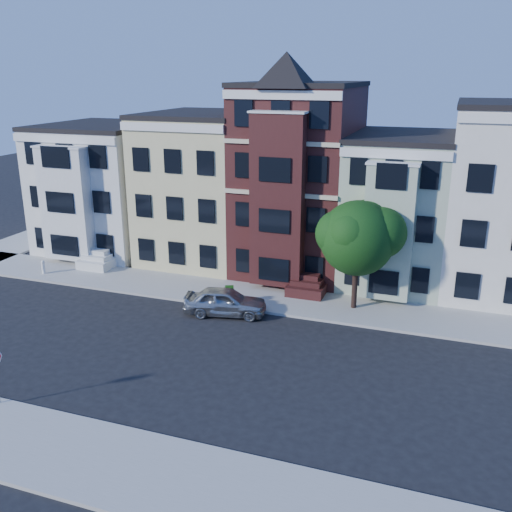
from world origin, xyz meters
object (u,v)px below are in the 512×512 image
at_px(newspaper_box, 229,295).
at_px(fire_hydrant, 44,268).
at_px(street_tree, 357,243).
at_px(parked_car, 225,301).

xyz_separation_m(newspaper_box, fire_hydrant, (-13.59, 0.80, -0.19)).
height_order(street_tree, parked_car, street_tree).
relative_size(street_tree, newspaper_box, 6.99).
bearing_deg(street_tree, newspaper_box, -164.08).
bearing_deg(fire_hydrant, newspaper_box, -3.35).
bearing_deg(fire_hydrant, street_tree, 3.22).
bearing_deg(fire_hydrant, parked_car, -7.83).
bearing_deg(newspaper_box, fire_hydrant, 156.68).
bearing_deg(street_tree, fire_hydrant, -176.78).
relative_size(parked_car, newspaper_box, 4.19).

